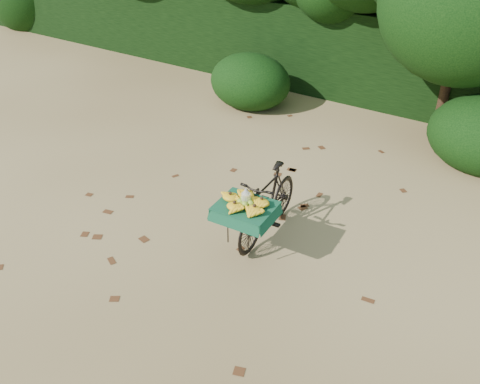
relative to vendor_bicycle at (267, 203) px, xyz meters
The scene contains 6 objects.
ground 1.01m from the vendor_bicycle, 55.32° to the right, with size 80.00×80.00×0.00m, color tan.
vendor_bicycle is the anchor object (origin of this frame).
hedge_backdrop 5.61m from the vendor_bicycle, 84.82° to the left, with size 26.00×1.80×1.80m, color black.
tree_row 5.01m from the vendor_bicycle, 91.75° to the left, with size 14.50×2.00×4.00m, color black, non-canonical shape.
bush_clumps 3.71m from the vendor_bicycle, 74.29° to the left, with size 8.80×1.70×0.90m, color black, non-canonical shape.
leaf_litter 0.70m from the vendor_bicycle, ahead, with size 7.00×7.30×0.01m, color #4E2A14, non-canonical shape.
Camera 1 is at (2.15, -3.99, 4.09)m, focal length 38.00 mm.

